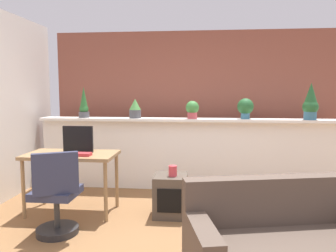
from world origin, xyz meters
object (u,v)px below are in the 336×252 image
object	(u,v)px
potted_plant_4	(311,102)
potted_plant_1	(135,109)
couch	(288,250)
potted_plant_0	(84,105)
desk	(71,160)
office_chair	(56,200)
vase_on_shelf	(173,171)
tv_monitor	(78,139)
potted_plant_2	(192,109)
side_cube_shelf	(171,196)
book_on_desk	(83,154)
potted_plant_3	(245,107)

from	to	relation	value
potted_plant_4	potted_plant_1	bearing A→B (deg)	179.22
potted_plant_4	couch	size ratio (longest dim) A/B	0.31
potted_plant_1	potted_plant_4	size ratio (longest dim) A/B	0.55
potted_plant_1	couch	distance (m)	3.11
potted_plant_0	potted_plant_4	xyz separation A→B (m)	(3.38, -0.04, 0.05)
desk	office_chair	distance (m)	0.73
office_chair	vase_on_shelf	size ratio (longest dim) A/B	7.10
potted_plant_0	tv_monitor	world-z (taller)	potted_plant_0
potted_plant_2	tv_monitor	bearing A→B (deg)	-144.38
side_cube_shelf	book_on_desk	bearing A→B (deg)	-171.41
desk	potted_plant_4	bearing A→B (deg)	18.69
potted_plant_1	book_on_desk	xyz separation A→B (m)	(-0.38, -1.24, -0.48)
potted_plant_2	side_cube_shelf	world-z (taller)	potted_plant_2
potted_plant_4	desk	xyz separation A→B (m)	(-3.15, -1.07, -0.68)
desk	office_chair	bearing A→B (deg)	-81.39
potted_plant_2	book_on_desk	world-z (taller)	potted_plant_2
potted_plant_2	couch	xyz separation A→B (m)	(0.82, -2.40, -0.96)
book_on_desk	potted_plant_4	bearing A→B (deg)	22.25
office_chair	desk	bearing A→B (deg)	98.61
book_on_desk	couch	distance (m)	2.43
potted_plant_4	side_cube_shelf	world-z (taller)	potted_plant_4
potted_plant_0	vase_on_shelf	world-z (taller)	potted_plant_0
potted_plant_3	desk	size ratio (longest dim) A/B	0.28
potted_plant_4	office_chair	xyz separation A→B (m)	(-3.05, -1.73, -0.96)
potted_plant_2	office_chair	bearing A→B (deg)	-127.73
potted_plant_1	vase_on_shelf	bearing A→B (deg)	-58.83
potted_plant_1	vase_on_shelf	world-z (taller)	potted_plant_1
desk	book_on_desk	distance (m)	0.27
side_cube_shelf	vase_on_shelf	xyz separation A→B (m)	(0.03, -0.03, 0.31)
potted_plant_2	office_chair	distance (m)	2.37
potted_plant_1	side_cube_shelf	world-z (taller)	potted_plant_1
potted_plant_1	tv_monitor	size ratio (longest dim) A/B	0.78
potted_plant_0	vase_on_shelf	xyz separation A→B (m)	(1.49, -1.13, -0.73)
potted_plant_3	tv_monitor	size ratio (longest dim) A/B	0.81
potted_plant_0	couch	size ratio (longest dim) A/B	0.28
potted_plant_3	potted_plant_4	world-z (taller)	potted_plant_4
desk	side_cube_shelf	world-z (taller)	desk
potted_plant_3	office_chair	bearing A→B (deg)	-139.85
potted_plant_3	office_chair	world-z (taller)	potted_plant_3
side_cube_shelf	vase_on_shelf	size ratio (longest dim) A/B	3.90
potted_plant_1	potted_plant_4	xyz separation A→B (m)	(2.57, -0.04, 0.10)
potted_plant_4	office_chair	world-z (taller)	potted_plant_4
office_chair	book_on_desk	xyz separation A→B (m)	(0.10, 0.53, 0.38)
potted_plant_3	tv_monitor	world-z (taller)	potted_plant_3
desk	vase_on_shelf	bearing A→B (deg)	-0.83
tv_monitor	office_chair	bearing A→B (deg)	-86.88
office_chair	couch	distance (m)	2.27
desk	couch	bearing A→B (deg)	-30.17
desk	potted_plant_1	bearing A→B (deg)	62.17
potted_plant_4	book_on_desk	world-z (taller)	potted_plant_4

